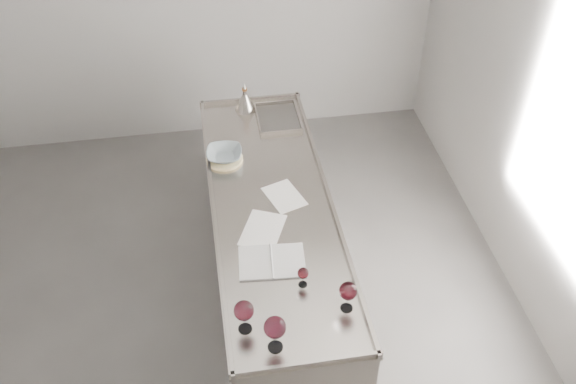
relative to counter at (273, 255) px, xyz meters
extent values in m
cube|color=#504E4B|center=(-0.50, -0.30, -0.48)|extent=(4.50, 5.00, 0.02)
cube|color=gray|center=(0.00, 0.00, -0.01)|extent=(0.75, 2.40, 0.92)
cube|color=gray|center=(0.00, 0.00, 0.46)|extent=(0.77, 2.42, 0.02)
cube|color=gray|center=(0.00, -1.19, 0.48)|extent=(0.77, 0.02, 0.03)
cube|color=gray|center=(0.00, 1.19, 0.48)|extent=(0.77, 0.02, 0.03)
cube|color=gray|center=(-0.37, 0.00, 0.48)|extent=(0.02, 2.42, 0.03)
cube|color=gray|center=(0.36, 0.00, 0.48)|extent=(0.02, 2.42, 0.03)
cube|color=#595654|center=(0.17, 0.92, 0.46)|extent=(0.30, 0.38, 0.01)
cylinder|color=white|center=(-0.28, -0.92, 0.47)|extent=(0.07, 0.07, 0.00)
cylinder|color=white|center=(-0.28, -0.92, 0.52)|extent=(0.01, 0.01, 0.10)
ellipsoid|color=white|center=(-0.28, -0.92, 0.62)|extent=(0.10, 0.10, 0.11)
cylinder|color=#3D0811|center=(-0.28, -0.92, 0.59)|extent=(0.08, 0.08, 0.02)
cylinder|color=white|center=(-0.14, -1.06, 0.47)|extent=(0.08, 0.08, 0.00)
cylinder|color=white|center=(-0.14, -1.06, 0.53)|extent=(0.01, 0.01, 0.11)
ellipsoid|color=white|center=(-0.14, -1.06, 0.63)|extent=(0.11, 0.11, 0.12)
cylinder|color=#3D0813|center=(-0.14, -1.06, 0.60)|extent=(0.08, 0.08, 0.03)
cylinder|color=white|center=(0.27, -0.88, 0.47)|extent=(0.07, 0.07, 0.00)
cylinder|color=white|center=(0.27, -0.88, 0.52)|extent=(0.01, 0.01, 0.09)
ellipsoid|color=white|center=(0.27, -0.88, 0.61)|extent=(0.10, 0.10, 0.10)
cylinder|color=#34070C|center=(0.27, -0.88, 0.59)|extent=(0.07, 0.07, 0.02)
cylinder|color=white|center=(0.07, -0.68, 0.47)|extent=(0.05, 0.05, 0.00)
cylinder|color=white|center=(0.07, -0.68, 0.50)|extent=(0.01, 0.01, 0.06)
ellipsoid|color=white|center=(0.07, -0.68, 0.56)|extent=(0.06, 0.06, 0.07)
cylinder|color=#38070B|center=(0.07, -0.68, 0.55)|extent=(0.04, 0.04, 0.01)
cube|color=white|center=(-0.17, -0.48, 0.47)|extent=(0.21, 0.28, 0.01)
cube|color=white|center=(0.02, -0.49, 0.47)|extent=(0.21, 0.28, 0.01)
cylinder|color=white|center=(-0.07, -0.49, 0.48)|extent=(0.03, 0.26, 0.01)
cube|color=white|center=(0.09, 0.06, 0.47)|extent=(0.28, 0.33, 0.00)
cube|color=white|center=(-0.09, -0.22, 0.47)|extent=(0.33, 0.38, 0.00)
cylinder|color=beige|center=(-0.26, 0.49, 0.48)|extent=(0.30, 0.30, 0.02)
imported|color=gray|center=(-0.26, 0.49, 0.52)|extent=(0.27, 0.27, 0.06)
cone|color=gray|center=(-0.05, 1.08, 0.54)|extent=(0.16, 0.16, 0.14)
cylinder|color=gray|center=(-0.05, 1.08, 0.62)|extent=(0.03, 0.03, 0.03)
cylinder|color=#97572A|center=(-0.05, 1.08, 0.65)|extent=(0.04, 0.04, 0.02)
cone|color=gray|center=(-0.05, 1.08, 0.68)|extent=(0.03, 0.03, 0.05)
camera|label=1|loc=(-0.38, -2.95, 3.20)|focal=40.00mm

